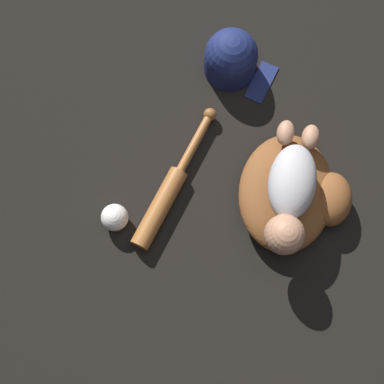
# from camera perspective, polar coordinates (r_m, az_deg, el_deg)

# --- Properties ---
(ground_plane) EXTENTS (6.00, 6.00, 0.00)m
(ground_plane) POSITION_cam_1_polar(r_m,az_deg,el_deg) (1.43, 11.83, -2.82)
(ground_plane) COLOR black
(baseball_glove) EXTENTS (0.32, 0.30, 0.09)m
(baseball_glove) POSITION_cam_1_polar(r_m,az_deg,el_deg) (1.39, 10.75, -0.16)
(baseball_glove) COLOR brown
(baseball_glove) RESTS_ON ground
(baby_figure) EXTENTS (0.35, 0.13, 0.10)m
(baby_figure) POSITION_cam_1_polar(r_m,az_deg,el_deg) (1.29, 10.47, -0.05)
(baby_figure) COLOR #B2B2B7
(baby_figure) RESTS_ON baseball_glove
(baseball_bat) EXTENTS (0.41, 0.18, 0.05)m
(baseball_bat) POSITION_cam_1_polar(r_m,az_deg,el_deg) (1.39, -2.60, -0.08)
(baseball_bat) COLOR #9E602D
(baseball_bat) RESTS_ON ground
(baseball) EXTENTS (0.07, 0.07, 0.07)m
(baseball) POSITION_cam_1_polar(r_m,az_deg,el_deg) (1.37, -8.25, -2.71)
(baseball) COLOR white
(baseball) RESTS_ON ground
(baseball_cap) EXTENTS (0.17, 0.21, 0.15)m
(baseball_cap) POSITION_cam_1_polar(r_m,az_deg,el_deg) (1.50, 4.21, 14.08)
(baseball_cap) COLOR navy
(baseball_cap) RESTS_ON ground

